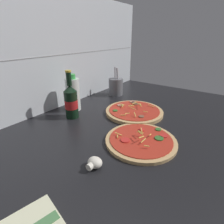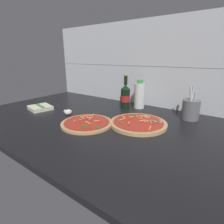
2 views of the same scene
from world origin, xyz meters
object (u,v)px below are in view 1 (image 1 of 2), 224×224
at_px(mushroom_left, 94,163).
at_px(pizza_near, 141,140).
at_px(pizza_far, 134,111).
at_px(utensil_crock, 116,86).
at_px(oil_bottle, 73,94).
at_px(beer_bottle, 71,101).

bearing_deg(mushroom_left, pizza_near, -14.05).
height_order(pizza_far, utensil_crock, utensil_crock).
bearing_deg(utensil_crock, pizza_near, -135.96).
distance_m(pizza_near, pizza_far, 0.27).
relative_size(pizza_near, oil_bottle, 1.40).
bearing_deg(pizza_far, beer_bottle, 134.28).
bearing_deg(pizza_near, mushroom_left, 165.95).
bearing_deg(mushroom_left, pizza_far, 13.16).
relative_size(oil_bottle, utensil_crock, 1.02).
relative_size(pizza_far, beer_bottle, 1.28).
relative_size(mushroom_left, utensil_crock, 0.27).
xyz_separation_m(pizza_near, utensil_crock, (0.41, 0.40, 0.05)).
bearing_deg(beer_bottle, oil_bottle, 41.49).
height_order(pizza_far, oil_bottle, oil_bottle).
bearing_deg(mushroom_left, oil_bottle, 54.09).
distance_m(pizza_far, utensil_crock, 0.32).
bearing_deg(pizza_far, pizza_near, -145.45).
bearing_deg(beer_bottle, pizza_near, -90.25).
xyz_separation_m(pizza_near, pizza_far, (0.22, 0.15, 0.00)).
bearing_deg(pizza_near, utensil_crock, 44.04).
relative_size(pizza_near, pizza_far, 0.91).
relative_size(oil_bottle, mushroom_left, 3.82).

